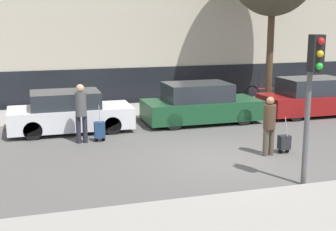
{
  "coord_description": "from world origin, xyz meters",
  "views": [
    {
      "loc": [
        -5.09,
        -11.22,
        3.83
      ],
      "look_at": [
        -1.17,
        1.8,
        0.95
      ],
      "focal_mm": 50.0,
      "sensor_mm": 36.0,
      "label": 1
    }
  ],
  "objects_px": {
    "parked_car_0": "(69,113)",
    "parked_car_1": "(200,104)",
    "parked_car_2": "(314,98)",
    "trolley_left": "(100,130)",
    "pedestrian_left": "(81,110)",
    "traffic_light": "(313,80)",
    "pedestrian_right": "(269,123)",
    "trolley_right": "(284,142)",
    "parked_bicycle": "(262,93)"
  },
  "relations": [
    {
      "from": "parked_car_1",
      "to": "pedestrian_right",
      "type": "bearing_deg",
      "value": -85.31
    },
    {
      "from": "parked_car_0",
      "to": "parked_car_1",
      "type": "relative_size",
      "value": 0.97
    },
    {
      "from": "parked_car_1",
      "to": "parked_bicycle",
      "type": "distance_m",
      "value": 4.9
    },
    {
      "from": "parked_car_1",
      "to": "parked_car_2",
      "type": "relative_size",
      "value": 0.98
    },
    {
      "from": "pedestrian_left",
      "to": "traffic_light",
      "type": "relative_size",
      "value": 0.53
    },
    {
      "from": "pedestrian_right",
      "to": "trolley_right",
      "type": "relative_size",
      "value": 1.58
    },
    {
      "from": "pedestrian_left",
      "to": "parked_bicycle",
      "type": "relative_size",
      "value": 1.04
    },
    {
      "from": "trolley_left",
      "to": "pedestrian_right",
      "type": "relative_size",
      "value": 0.69
    },
    {
      "from": "parked_car_2",
      "to": "parked_car_1",
      "type": "bearing_deg",
      "value": 179.96
    },
    {
      "from": "parked_car_0",
      "to": "parked_bicycle",
      "type": "xyz_separation_m",
      "value": [
        8.74,
        2.82,
        -0.16
      ]
    },
    {
      "from": "parked_car_2",
      "to": "parked_bicycle",
      "type": "bearing_deg",
      "value": 105.37
    },
    {
      "from": "pedestrian_right",
      "to": "trolley_right",
      "type": "distance_m",
      "value": 0.84
    },
    {
      "from": "trolley_left",
      "to": "parked_bicycle",
      "type": "height_order",
      "value": "trolley_left"
    },
    {
      "from": "pedestrian_right",
      "to": "parked_bicycle",
      "type": "bearing_deg",
      "value": -124.35
    },
    {
      "from": "trolley_left",
      "to": "traffic_light",
      "type": "xyz_separation_m",
      "value": [
        3.95,
        -5.34,
        2.11
      ]
    },
    {
      "from": "parked_car_2",
      "to": "trolley_left",
      "type": "distance_m",
      "value": 8.89
    },
    {
      "from": "pedestrian_right",
      "to": "traffic_light",
      "type": "xyz_separation_m",
      "value": [
        -0.36,
        -2.46,
        1.53
      ]
    },
    {
      "from": "parked_car_0",
      "to": "parked_bicycle",
      "type": "height_order",
      "value": "parked_car_0"
    },
    {
      "from": "pedestrian_right",
      "to": "trolley_right",
      "type": "xyz_separation_m",
      "value": [
        0.55,
        0.07,
        -0.63
      ]
    },
    {
      "from": "parked_car_0",
      "to": "parked_car_1",
      "type": "distance_m",
      "value": 4.72
    },
    {
      "from": "parked_car_0",
      "to": "trolley_right",
      "type": "distance_m",
      "value": 7.13
    },
    {
      "from": "parked_car_0",
      "to": "pedestrian_right",
      "type": "relative_size",
      "value": 2.45
    },
    {
      "from": "parked_car_0",
      "to": "parked_bicycle",
      "type": "distance_m",
      "value": 9.19
    },
    {
      "from": "parked_car_1",
      "to": "traffic_light",
      "type": "distance_m",
      "value": 7.16
    },
    {
      "from": "traffic_light",
      "to": "parked_car_1",
      "type": "bearing_deg",
      "value": 90.02
    },
    {
      "from": "parked_car_0",
      "to": "pedestrian_left",
      "type": "distance_m",
      "value": 1.64
    },
    {
      "from": "pedestrian_left",
      "to": "trolley_left",
      "type": "height_order",
      "value": "pedestrian_left"
    },
    {
      "from": "parked_car_1",
      "to": "parked_car_2",
      "type": "distance_m",
      "value": 4.79
    },
    {
      "from": "parked_car_1",
      "to": "trolley_right",
      "type": "xyz_separation_m",
      "value": [
        0.91,
        -4.4,
        -0.37
      ]
    },
    {
      "from": "parked_car_0",
      "to": "trolley_right",
      "type": "relative_size",
      "value": 3.87
    },
    {
      "from": "parked_car_0",
      "to": "parked_car_1",
      "type": "bearing_deg",
      "value": 0.36
    },
    {
      "from": "parked_car_2",
      "to": "traffic_light",
      "type": "bearing_deg",
      "value": -124.67
    },
    {
      "from": "parked_car_0",
      "to": "traffic_light",
      "type": "height_order",
      "value": "traffic_light"
    },
    {
      "from": "parked_car_0",
      "to": "trolley_right",
      "type": "height_order",
      "value": "parked_car_0"
    },
    {
      "from": "parked_car_0",
      "to": "parked_car_1",
      "type": "xyz_separation_m",
      "value": [
        4.72,
        0.03,
        0.03
      ]
    },
    {
      "from": "parked_car_1",
      "to": "pedestrian_left",
      "type": "relative_size",
      "value": 2.31
    },
    {
      "from": "trolley_left",
      "to": "parked_bicycle",
      "type": "xyz_separation_m",
      "value": [
        7.97,
        4.38,
        0.12
      ]
    },
    {
      "from": "pedestrian_left",
      "to": "pedestrian_right",
      "type": "bearing_deg",
      "value": 147.97
    },
    {
      "from": "parked_car_0",
      "to": "parked_car_1",
      "type": "height_order",
      "value": "parked_car_1"
    },
    {
      "from": "parked_car_2",
      "to": "traffic_light",
      "type": "distance_m",
      "value": 8.61
    },
    {
      "from": "parked_car_2",
      "to": "parked_bicycle",
      "type": "height_order",
      "value": "parked_car_2"
    },
    {
      "from": "pedestrian_left",
      "to": "traffic_light",
      "type": "height_order",
      "value": "traffic_light"
    },
    {
      "from": "trolley_right",
      "to": "traffic_light",
      "type": "distance_m",
      "value": 3.45
    },
    {
      "from": "pedestrian_right",
      "to": "trolley_left",
      "type": "bearing_deg",
      "value": -41.33
    },
    {
      "from": "parked_car_1",
      "to": "trolley_right",
      "type": "distance_m",
      "value": 4.51
    },
    {
      "from": "parked_car_0",
      "to": "trolley_left",
      "type": "xyz_separation_m",
      "value": [
        0.77,
        -1.56,
        -0.28
      ]
    },
    {
      "from": "parked_car_2",
      "to": "trolley_right",
      "type": "height_order",
      "value": "parked_car_2"
    },
    {
      "from": "pedestrian_left",
      "to": "trolley_right",
      "type": "xyz_separation_m",
      "value": [
        5.41,
        -2.79,
        -0.73
      ]
    },
    {
      "from": "parked_car_0",
      "to": "pedestrian_right",
      "type": "height_order",
      "value": "pedestrian_right"
    },
    {
      "from": "trolley_left",
      "to": "traffic_light",
      "type": "bearing_deg",
      "value": -53.51
    }
  ]
}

